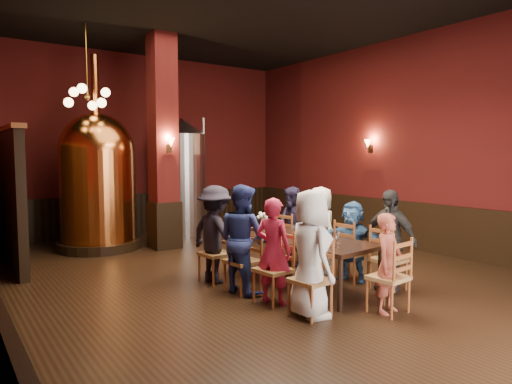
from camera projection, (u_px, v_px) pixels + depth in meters
room at (249, 139)px, 7.52m from camera, size 10.00×10.02×4.50m
wainscot_right at (399, 224)px, 9.93m from camera, size 0.08×9.90×1.00m
wainscot_back at (141, 213)px, 11.71m from camera, size 7.90×0.08×1.00m
column at (163, 143)px, 9.63m from camera, size 0.58×0.58×4.50m
partition at (8, 198)px, 8.38m from camera, size 0.22×3.50×2.40m
pendant_cluster at (87, 97)px, 8.78m from camera, size 0.90×0.90×1.70m
sconce_wall at (371, 146)px, 10.41m from camera, size 0.20×0.20×0.36m
sconce_column at (169, 145)px, 9.39m from camera, size 0.20×0.20×0.36m
dining_table at (300, 241)px, 6.91m from camera, size 1.23×2.49×0.75m
chair_0 at (310, 280)px, 5.62m from camera, size 0.50×0.50×0.92m
person_0 at (310, 254)px, 5.59m from camera, size 0.67×0.87×1.58m
chair_1 at (273, 269)px, 6.13m from camera, size 0.50×0.50×0.92m
person_1 at (273, 251)px, 6.11m from camera, size 0.52×0.61×1.43m
chair_2 at (242, 261)px, 6.63m from camera, size 0.50×0.50×0.92m
person_2 at (242, 239)px, 6.60m from camera, size 0.50×0.82×1.57m
chair_3 at (216, 253)px, 7.13m from camera, size 0.50×0.50×0.92m
person_3 at (215, 234)px, 7.11m from camera, size 0.74×1.07×1.52m
chair_4 at (388, 259)px, 6.73m from camera, size 0.50×0.50×0.92m
person_4 at (389, 240)px, 6.70m from camera, size 0.47×0.91×1.49m
chair_5 at (352, 252)px, 7.23m from camera, size 0.50×0.50×0.92m
person_5 at (352, 241)px, 7.22m from camera, size 0.72×1.24×1.27m
chair_6 at (320, 246)px, 7.73m from camera, size 0.50×0.50×0.92m
person_6 at (320, 230)px, 7.71m from camera, size 0.56×0.77×1.46m
chair_7 at (292, 240)px, 8.24m from camera, size 0.50×0.50×0.92m
person_7 at (292, 226)px, 8.22m from camera, size 0.47×0.75×1.42m
chair_8 at (388, 277)px, 5.76m from camera, size 0.50×0.50×0.92m
person_8 at (388, 263)px, 5.74m from camera, size 0.53×0.41×1.27m
copper_kettle at (98, 179)px, 9.59m from camera, size 1.96×1.96×4.05m
steel_vessel at (182, 176)px, 11.43m from camera, size 1.30×1.30×2.90m
rose_vase at (263, 218)px, 7.57m from camera, size 0.18×0.18×0.30m
wine_glass_0 at (314, 232)px, 6.91m from camera, size 0.07×0.07×0.17m
wine_glass_1 at (338, 238)px, 6.40m from camera, size 0.07×0.07×0.17m
wine_glass_2 at (319, 238)px, 6.37m from camera, size 0.07×0.07×0.17m
wine_glass_3 at (282, 233)px, 6.81m from camera, size 0.07×0.07×0.17m
wine_glass_4 at (336, 242)px, 6.11m from camera, size 0.07×0.07×0.17m
wine_glass_5 at (331, 240)px, 6.20m from camera, size 0.07×0.07×0.17m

